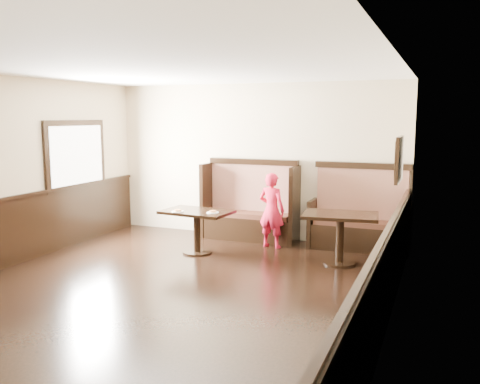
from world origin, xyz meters
The scene contains 9 objects.
ground centered at (0.00, 0.00, 0.00)m, with size 7.00×7.00×0.00m, color black.
room_shell centered at (-0.30, 0.28, 0.67)m, with size 7.00×7.00×7.00m.
booth_main centered at (0.00, 3.30, 0.53)m, with size 1.75×0.72×1.45m.
booth_neighbor centered at (1.95, 3.29, 0.48)m, with size 1.65×0.72×1.45m.
table_main centered at (-0.46, 2.05, 0.54)m, with size 1.16×0.79×0.70m.
table_neighbor centered at (1.81, 2.31, 0.57)m, with size 1.18×0.85×0.77m.
child centered at (0.55, 2.86, 0.64)m, with size 0.47×0.31×1.28m, color red.
pizza_plate_left centered at (-0.70, 1.84, 0.72)m, with size 0.20×0.20×0.04m.
pizza_plate_right centered at (-0.14, 1.97, 0.72)m, with size 0.19×0.19×0.04m.
Camera 1 is at (3.22, -5.17, 2.21)m, focal length 38.00 mm.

